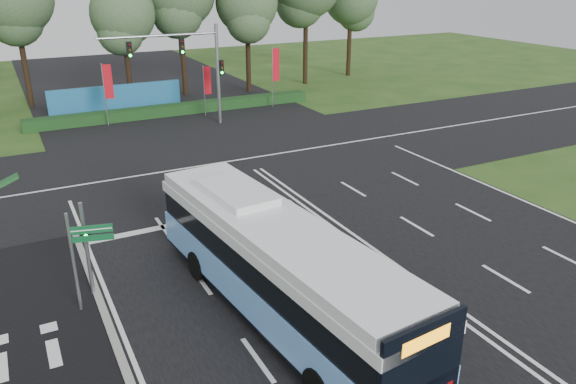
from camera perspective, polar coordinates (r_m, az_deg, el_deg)
name	(u,v)px	position (r m, az deg, el deg)	size (l,w,h in m)	color
ground	(353,243)	(23.39, 6.64, -5.17)	(120.00, 120.00, 0.00)	#254818
road_main	(353,243)	(23.38, 6.64, -5.12)	(20.00, 120.00, 0.04)	black
road_cross	(240,160)	(33.20, -4.88, 3.26)	(120.00, 14.00, 0.05)	black
bike_path	(31,382)	(17.65, -24.65, -17.16)	(5.00, 18.00, 0.06)	black
kerb_strip	(120,356)	(17.72, -16.70, -15.62)	(0.25, 18.00, 0.12)	gray
city_bus	(278,267)	(17.81, -1.07, -7.61)	(3.79, 12.73, 3.60)	#6AAAF7
pedestrian_signal	(87,246)	(20.04, -19.78, -5.22)	(0.30, 0.42, 3.46)	gray
street_sign	(82,249)	(19.05, -20.16, -5.47)	(1.35, 0.40, 3.54)	gray
banner_flag_left	(107,85)	(41.75, -17.89, 10.27)	(0.65, 0.17, 4.47)	gray
banner_flag_mid	(207,83)	(43.02, -8.27, 10.89)	(0.57, 0.12, 3.86)	gray
banner_flag_right	(275,69)	(45.53, -1.34, 12.43)	(0.70, 0.18, 4.79)	gray
traffic_light_gantry	(193,60)	(39.98, -9.66, 13.07)	(8.41, 0.28, 7.00)	gray
hedge	(177,109)	(44.49, -11.21, 8.23)	(22.00, 1.20, 0.80)	#143816
blue_hoarding	(116,99)	(45.83, -17.03, 8.99)	(10.00, 0.30, 2.20)	#1A6091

